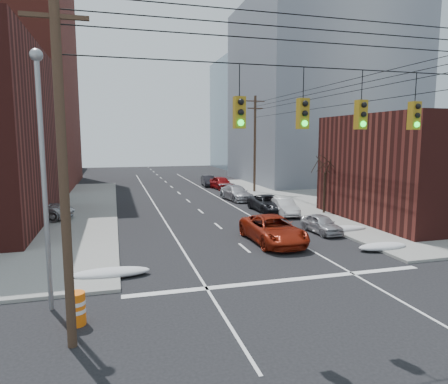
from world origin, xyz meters
TOP-DOWN VIEW (x-y plane):
  - ground at (0.00, 0.00)m, footprint 160.00×160.00m
  - sidewalk_ne at (27.00, 27.00)m, footprint 40.00×40.00m
  - building_brick_far at (-26.00, 74.00)m, footprint 22.00×18.00m
  - building_office at (22.00, 44.00)m, footprint 22.00×20.00m
  - building_glass at (24.00, 70.00)m, footprint 20.00×18.00m
  - building_storefront at (18.00, 16.00)m, footprint 16.00×12.00m
  - utility_pole_left at (-8.50, 3.00)m, footprint 2.20×0.28m
  - utility_pole_far at (8.50, 34.00)m, footprint 2.20×0.28m
  - traffic_signals at (0.10, 2.97)m, footprint 17.00×0.42m
  - street_light at (-9.50, 6.00)m, footprint 0.44×0.44m
  - bare_tree at (9.59, 20.00)m, footprint 2.09×2.20m
  - snow_nw at (-7.40, 9.00)m, footprint 3.50×1.08m
  - snow_ne at (7.40, 9.50)m, footprint 3.00×1.08m
  - snow_east_far at (7.40, 14.00)m, footprint 4.00×1.08m
  - red_pickup at (2.04, 12.68)m, footprint 2.77×5.83m
  - parked_car_a at (6.12, 14.15)m, footprint 1.66×3.69m
  - parked_car_b at (6.30, 20.57)m, footprint 1.84×4.22m
  - parked_car_c at (5.63, 22.40)m, footprint 2.45×5.12m
  - parked_car_d at (4.80, 29.19)m, footprint 2.73×5.32m
  - parked_car_e at (5.61, 38.00)m, footprint 2.38×4.80m
  - parked_car_f at (4.80, 41.64)m, footprint 1.75×4.30m
  - lot_car_a at (-14.01, 22.38)m, footprint 4.44×2.40m
  - lot_car_b at (-12.95, 23.11)m, footprint 6.03×3.57m
  - construction_barrel at (-8.50, 4.48)m, footprint 0.72×0.72m

SIDE VIEW (x-z plane):
  - ground at x=0.00m, z-range 0.00..0.00m
  - sidewalk_ne at x=27.00m, z-range 0.00..0.15m
  - snow_nw at x=-7.40m, z-range 0.00..0.42m
  - snow_ne at x=7.40m, z-range 0.00..0.42m
  - snow_east_far at x=7.40m, z-range 0.00..0.42m
  - construction_barrel at x=-8.50m, z-range 0.02..1.15m
  - parked_car_a at x=6.12m, z-range 0.00..1.23m
  - parked_car_b at x=6.30m, z-range 0.00..1.35m
  - parked_car_f at x=4.80m, z-range 0.00..1.39m
  - parked_car_c at x=5.63m, z-range 0.00..1.41m
  - parked_car_d at x=4.80m, z-range 0.00..1.48m
  - parked_car_e at x=5.61m, z-range 0.00..1.57m
  - red_pickup at x=2.04m, z-range 0.00..1.61m
  - lot_car_a at x=-14.01m, z-range 0.15..1.54m
  - lot_car_b at x=-12.95m, z-range 0.15..1.72m
  - bare_tree at x=9.59m, z-range -0.15..4.79m
  - building_storefront at x=18.00m, z-range 0.00..8.00m
  - street_light at x=-9.50m, z-range 0.88..10.20m
  - utility_pole_left at x=-8.50m, z-range 0.28..11.28m
  - utility_pole_far at x=8.50m, z-range 0.28..11.28m
  - building_brick_far at x=-26.00m, z-range 0.00..12.00m
  - traffic_signals at x=0.10m, z-range 6.16..8.18m
  - building_glass at x=24.00m, z-range 0.00..22.00m
  - building_office at x=22.00m, z-range 0.00..25.00m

